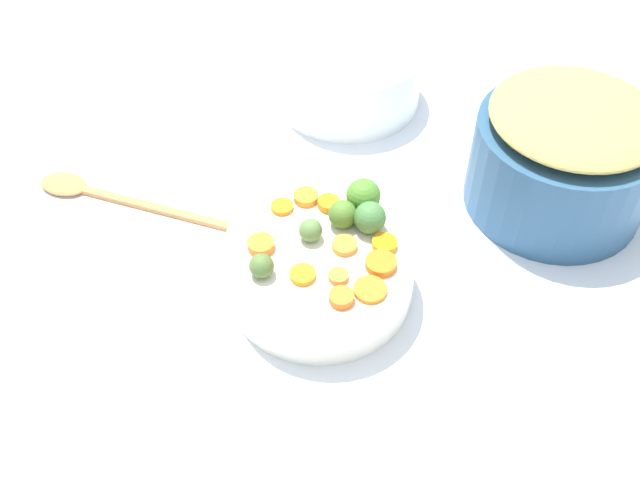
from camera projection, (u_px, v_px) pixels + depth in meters
name	position (u px, v px, depth m)	size (l,w,h in m)	color
tabletop	(297.00, 271.00, 1.00)	(2.40, 2.40, 0.02)	silver
serving_bowl_carrots	(320.00, 268.00, 0.94)	(0.24, 0.24, 0.08)	white
metal_pot	(560.00, 166.00, 1.03)	(0.25, 0.25, 0.14)	#2A5074
stuffing_mound	(576.00, 116.00, 0.97)	(0.23, 0.23, 0.03)	tan
carrot_slice_0	(303.00, 275.00, 0.87)	(0.03, 0.03, 0.01)	orange
carrot_slice_1	(341.00, 298.00, 0.84)	(0.03, 0.03, 0.01)	orange
carrot_slice_2	(338.00, 276.00, 0.87)	(0.02, 0.02, 0.01)	orange
carrot_slice_3	(282.00, 207.00, 0.95)	(0.03, 0.03, 0.01)	orange
carrot_slice_4	(329.00, 203.00, 0.95)	(0.03, 0.03, 0.01)	orange
carrot_slice_5	(385.00, 244.00, 0.90)	(0.03, 0.03, 0.01)	orange
carrot_slice_6	(261.00, 245.00, 0.90)	(0.03, 0.03, 0.01)	orange
carrot_slice_7	(345.00, 245.00, 0.90)	(0.03, 0.03, 0.01)	orange
carrot_slice_8	(379.00, 266.00, 0.88)	(0.04, 0.04, 0.01)	orange
carrot_slice_9	(306.00, 197.00, 0.96)	(0.03, 0.03, 0.01)	orange
carrot_slice_10	(370.00, 290.00, 0.85)	(0.04, 0.04, 0.01)	orange
brussels_sprout_0	(343.00, 214.00, 0.92)	(0.04, 0.04, 0.04)	#4A7428
brussels_sprout_1	(370.00, 218.00, 0.91)	(0.04, 0.04, 0.04)	#42743A
brussels_sprout_2	(262.00, 266.00, 0.86)	(0.03, 0.03, 0.03)	#4F6B33
brussels_sprout_3	(363.00, 195.00, 0.93)	(0.04, 0.04, 0.04)	#4A832B
brussels_sprout_4	(311.00, 230.00, 0.90)	(0.03, 0.03, 0.03)	#577D3F
wooden_spoon	(98.00, 193.00, 1.08)	(0.12, 0.31, 0.01)	#BF7D46
casserole_dish	(348.00, 74.00, 1.21)	(0.24, 0.24, 0.10)	white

